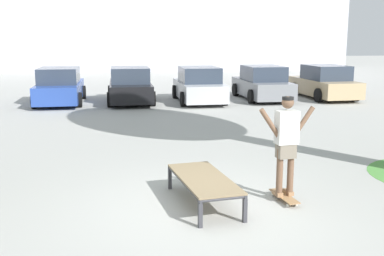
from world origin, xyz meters
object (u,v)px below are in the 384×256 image
car_grey (262,84)px  car_tan (324,83)px  car_silver (199,86)px  skater (286,139)px  skateboard (284,196)px  car_black (130,86)px  skate_box (204,180)px  car_blue (60,87)px

car_grey → car_tan: (2.92, 0.04, 0.00)m
car_silver → skater: bearing=-91.5°
skateboard → car_black: bearing=101.6°
skateboard → car_tan: size_ratio=0.19×
skate_box → skateboard: 1.42m
car_grey → car_tan: same height
skater → car_tan: (6.17, 12.88, -0.38)m
skateboard → car_grey: (3.25, 12.84, 0.61)m
skater → car_grey: 13.25m
skater → car_silver: size_ratio=0.40×
skate_box → car_blue: size_ratio=0.47×
skateboard → car_blue: size_ratio=0.19×
car_blue → car_grey: size_ratio=1.00×
car_black → car_grey: size_ratio=1.00×
skater → car_black: skater is taller
skater → skate_box: bearing=178.8°
skate_box → skater: bearing=-1.2°
skater → car_blue: 13.79m
skateboard → skater: 0.99m
skate_box → car_tan: (7.55, 12.86, 0.28)m
skateboard → car_grey: size_ratio=0.19×
car_blue → skateboard: bearing=-66.5°
skateboard → car_grey: bearing=75.8°
skateboard → skater: (-0.00, 0.00, 0.99)m
car_grey → skateboard: bearing=-104.2°
skateboard → car_silver: 12.41m
skate_box → skater: 1.53m
skateboard → car_blue: (-5.51, 12.64, 0.61)m
car_grey → car_tan: size_ratio=0.99×
car_tan → skateboard: bearing=-115.6°
skater → car_silver: 12.40m
car_silver → car_grey: same height
car_black → car_tan: bearing=1.8°
skate_box → skateboard: skate_box is taller
skate_box → car_grey: 13.62m
car_black → car_silver: same height
skate_box → car_blue: bearing=108.1°
car_black → car_tan: size_ratio=0.99×
skateboard → car_silver: car_silver is taller
car_silver → car_tan: (5.84, 0.50, 0.00)m
skater → car_silver: (0.33, 12.39, -0.38)m
car_blue → car_tan: bearing=1.2°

